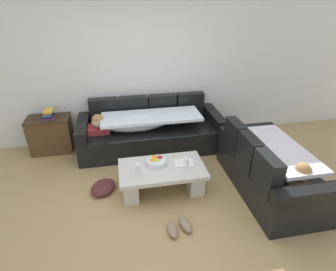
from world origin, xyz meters
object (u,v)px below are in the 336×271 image
side_cabinet (51,134)px  couch_near_window (270,169)px  coffee_table (162,175)px  wine_glass_near_right (186,162)px  couch_along_wall (149,132)px  open_magazine (184,163)px  wine_glass_near_left (138,168)px  crumpled_garment (103,187)px  fruit_bowl (156,161)px  pair_of_shoes (179,227)px  book_stack_on_cabinet (49,114)px

side_cabinet → couch_near_window: bearing=-27.8°
coffee_table → wine_glass_near_right: (0.33, -0.09, 0.26)m
coffee_table → wine_glass_near_right: size_ratio=7.23×
couch_along_wall → open_magazine: couch_along_wall is taller
couch_along_wall → side_cabinet: couch_along_wall is taller
wine_glass_near_left → open_magazine: (0.68, 0.15, -0.11)m
crumpled_garment → open_magazine: bearing=-3.7°
open_magazine → crumpled_garment: open_magazine is taller
couch_along_wall → fruit_bowl: couch_along_wall is taller
open_magazine → pair_of_shoes: (-0.27, -0.83, -0.34)m
fruit_bowl → wine_glass_near_left: wine_glass_near_left is taller
crumpled_garment → fruit_bowl: bearing=-1.3°
coffee_table → pair_of_shoes: size_ratio=3.69×
couch_near_window → pair_of_shoes: bearing=110.3°
wine_glass_near_left → open_magazine: size_ratio=0.59×
coffee_table → fruit_bowl: (-0.07, 0.09, 0.18)m
wine_glass_near_right → crumpled_garment: (-1.17, 0.21, -0.44)m
wine_glass_near_left → pair_of_shoes: (0.41, -0.68, -0.45)m
couch_near_window → wine_glass_near_right: (-1.18, 0.17, 0.16)m
couch_along_wall → book_stack_on_cabinet: 1.74m
book_stack_on_cabinet → crumpled_garment: 1.72m
couch_along_wall → crumpled_garment: couch_along_wall is taller
fruit_bowl → wine_glass_near_left: (-0.28, -0.21, 0.07)m
coffee_table → wine_glass_near_right: wine_glass_near_right is taller
couch_near_window → book_stack_on_cabinet: size_ratio=7.50×
wine_glass_near_right → book_stack_on_cabinet: size_ratio=0.70×
couch_near_window → side_cabinet: 3.68m
wine_glass_near_right → couch_along_wall: bearing=105.3°
side_cabinet → pair_of_shoes: side_cabinet is taller
couch_near_window → wine_glass_near_right: couch_near_window is taller
open_magazine → crumpled_garment: 1.23m
wine_glass_near_right → open_magazine: (0.01, 0.13, -0.11)m
open_magazine → fruit_bowl: bearing=179.3°
couch_along_wall → couch_near_window: (1.54, -1.49, 0.01)m
coffee_table → couch_along_wall: bearing=91.7°
wine_glass_near_right → side_cabinet: (-2.08, 1.54, -0.17)m
couch_along_wall → book_stack_on_cabinet: (-1.68, 0.22, 0.38)m
coffee_table → wine_glass_near_left: size_ratio=7.23×
couch_along_wall → wine_glass_near_right: (0.36, -1.32, 0.17)m
couch_near_window → pair_of_shoes: size_ratio=5.49×
wine_glass_near_right → pair_of_shoes: 0.87m
open_magazine → book_stack_on_cabinet: 2.51m
coffee_table → fruit_bowl: fruit_bowl is taller
open_magazine → book_stack_on_cabinet: book_stack_on_cabinet is taller
couch_along_wall → couch_near_window: bearing=-44.1°
coffee_table → book_stack_on_cabinet: (-1.72, 1.45, 0.47)m
pair_of_shoes → wine_glass_near_right: bearing=69.9°
couch_along_wall → crumpled_garment: size_ratio=6.29×
open_magazine → side_cabinet: bearing=153.6°
coffee_table → fruit_bowl: bearing=125.0°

